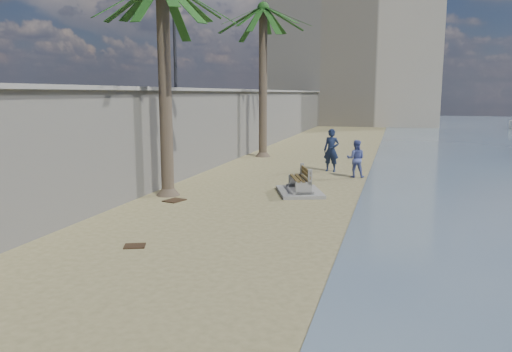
{
  "coord_description": "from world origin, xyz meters",
  "views": [
    {
      "loc": [
        3.12,
        -5.72,
        3.4
      ],
      "look_at": [
        -0.5,
        7.0,
        1.2
      ],
      "focal_mm": 35.0,
      "sensor_mm": 36.0,
      "label": 1
    }
  ],
  "objects_px": {
    "bench_far": "(300,183)",
    "person_b": "(356,157)",
    "palm_back": "(263,10)",
    "person_a": "(331,147)"
  },
  "relations": [
    {
      "from": "bench_far",
      "to": "person_b",
      "type": "bearing_deg",
      "value": 68.28
    },
    {
      "from": "bench_far",
      "to": "palm_back",
      "type": "relative_size",
      "value": 0.28
    },
    {
      "from": "palm_back",
      "to": "bench_far",
      "type": "bearing_deg",
      "value": -67.77
    },
    {
      "from": "palm_back",
      "to": "person_a",
      "type": "height_order",
      "value": "palm_back"
    },
    {
      "from": "palm_back",
      "to": "person_b",
      "type": "xyz_separation_m",
      "value": [
        5.4,
        -5.5,
        -6.79
      ]
    },
    {
      "from": "bench_far",
      "to": "person_b",
      "type": "height_order",
      "value": "person_b"
    },
    {
      "from": "bench_far",
      "to": "person_b",
      "type": "relative_size",
      "value": 1.43
    },
    {
      "from": "palm_back",
      "to": "person_b",
      "type": "bearing_deg",
      "value": -45.51
    },
    {
      "from": "bench_far",
      "to": "person_a",
      "type": "height_order",
      "value": "person_a"
    },
    {
      "from": "bench_far",
      "to": "person_b",
      "type": "distance_m",
      "value": 4.23
    }
  ]
}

